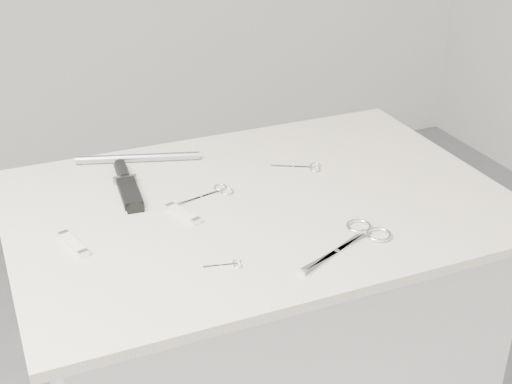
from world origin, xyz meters
name	(u,v)px	position (x,y,z in m)	size (l,w,h in m)	color
plinth	(258,376)	(0.00, 0.00, 0.45)	(0.90, 0.60, 0.90)	silver
display_board	(259,204)	(0.00, 0.00, 0.91)	(1.00, 0.70, 0.02)	beige
large_shears	(358,238)	(0.11, -0.21, 0.92)	(0.22, 0.14, 0.01)	white
embroidery_scissors_a	(214,193)	(-0.07, 0.06, 0.92)	(0.13, 0.06, 0.00)	white
embroidery_scissors_b	(305,167)	(0.15, 0.10, 0.92)	(0.11, 0.07, 0.00)	white
tiny_scissors	(228,265)	(-0.14, -0.20, 0.92)	(0.07, 0.03, 0.00)	white
sheathed_knife	(126,183)	(-0.23, 0.16, 0.93)	(0.05, 0.20, 0.03)	black
pocket_knife_a	(183,214)	(-0.16, 0.00, 0.93)	(0.05, 0.09, 0.01)	white
pocket_knife_b	(73,244)	(-0.38, -0.03, 0.93)	(0.04, 0.10, 0.01)	white
metal_rail	(138,158)	(-0.18, 0.27, 0.93)	(0.02, 0.02, 0.28)	#93969C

